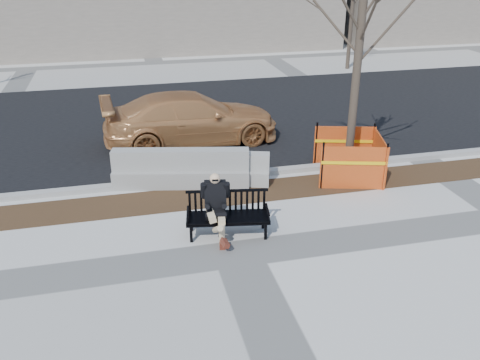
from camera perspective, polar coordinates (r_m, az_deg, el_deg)
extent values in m
plane|color=beige|center=(10.04, -0.29, -8.19)|extent=(120.00, 120.00, 0.00)
cube|color=#47301C|center=(12.26, -3.08, -1.77)|extent=(40.00, 1.20, 0.02)
cube|color=black|center=(17.97, -6.79, 6.77)|extent=(60.00, 10.40, 0.01)
cube|color=#9E9B93|center=(13.08, -3.86, 0.24)|extent=(60.00, 0.25, 0.12)
imported|color=#BD7D45|center=(15.75, -5.34, 4.24)|extent=(5.33, 2.42, 1.51)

